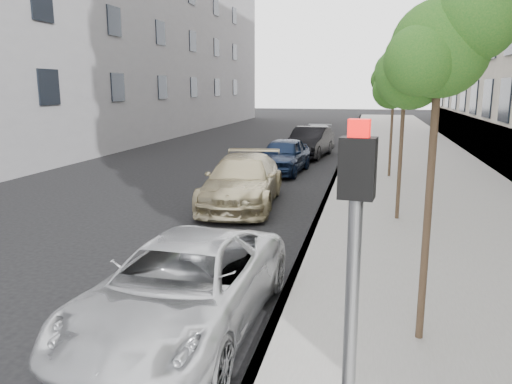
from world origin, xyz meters
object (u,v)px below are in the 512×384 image
(tree_mid, at_px, (406,78))
(signal_pole, at_px, (353,285))
(sedan_rear, at_px, (318,136))
(tree_far, at_px, (395,71))
(sedan_blue, at_px, (283,156))
(tree_near, at_px, (442,49))
(sedan_black, at_px, (310,142))
(suv, at_px, (242,181))
(minivan, at_px, (183,287))

(tree_mid, xyz_separation_m, signal_pole, (-0.88, -9.69, -1.62))
(tree_mid, distance_m, sedan_rear, 17.92)
(tree_far, height_order, sedan_rear, tree_far)
(signal_pole, bearing_deg, sedan_blue, 108.35)
(tree_near, xyz_separation_m, sedan_blue, (-4.27, 13.67, -3.21))
(signal_pole, bearing_deg, sedan_black, 104.52)
(suv, relative_size, sedan_rear, 1.19)
(suv, xyz_separation_m, sedan_blue, (0.20, 6.05, -0.02))
(tree_near, bearing_deg, minivan, -175.26)
(sedan_black, height_order, sedan_rear, sedan_black)
(tree_near, height_order, sedan_blue, tree_near)
(sedan_blue, distance_m, sedan_black, 5.04)
(tree_near, distance_m, sedan_rear, 24.26)
(tree_near, relative_size, sedan_black, 0.99)
(signal_pole, relative_size, sedan_rear, 0.73)
(tree_mid, distance_m, signal_pole, 9.86)
(minivan, bearing_deg, tree_mid, 65.64)
(tree_near, bearing_deg, sedan_blue, 107.36)
(minivan, height_order, sedan_rear, minivan)
(tree_far, relative_size, suv, 0.95)
(tree_far, bearing_deg, signal_pole, -93.09)
(tree_far, height_order, minivan, tree_far)
(signal_pole, relative_size, suv, 0.62)
(tree_mid, height_order, sedan_black, tree_mid)
(tree_mid, relative_size, sedan_black, 0.95)
(tree_far, xyz_separation_m, sedan_rear, (-3.88, 10.72, -3.44))
(signal_pole, bearing_deg, minivan, 137.06)
(tree_near, xyz_separation_m, sedan_rear, (-3.88, 23.72, -3.31))
(tree_near, bearing_deg, suv, 120.40)
(tree_mid, xyz_separation_m, sedan_blue, (-4.27, 7.17, -3.00))
(minivan, relative_size, sedan_rear, 1.12)
(suv, bearing_deg, tree_near, -64.27)
(tree_mid, xyz_separation_m, tree_far, (0.00, 6.50, 0.35))
(tree_far, height_order, signal_pole, tree_far)
(signal_pole, distance_m, sedan_blue, 17.25)
(tree_near, relative_size, suv, 0.90)
(tree_near, relative_size, sedan_blue, 1.08)
(minivan, xyz_separation_m, sedan_blue, (-0.94, 13.94, 0.05))
(tree_near, relative_size, sedan_rear, 1.07)
(tree_near, xyz_separation_m, sedan_black, (-3.78, 18.68, -3.17))
(tree_mid, height_order, signal_pole, tree_mid)
(sedan_rear, bearing_deg, signal_pole, -86.16)
(sedan_rear, bearing_deg, tree_mid, -79.83)
(minivan, bearing_deg, signal_pole, -48.08)
(suv, bearing_deg, signal_pole, -76.27)
(tree_far, bearing_deg, tree_mid, -90.00)
(tree_mid, height_order, suv, tree_mid)
(suv, xyz_separation_m, sedan_rear, (0.59, 16.10, -0.12))
(signal_pole, bearing_deg, sedan_rear, 103.33)
(tree_mid, relative_size, minivan, 0.92)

